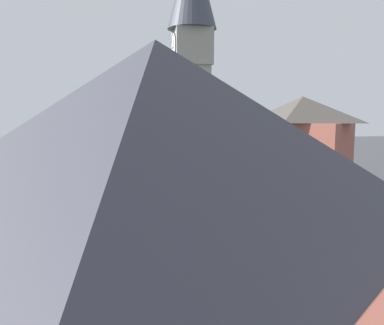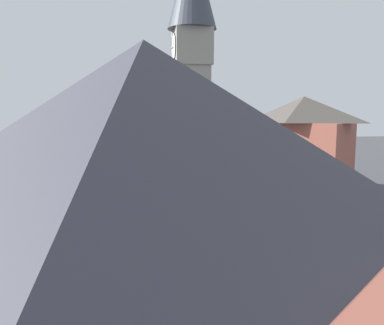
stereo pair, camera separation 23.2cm
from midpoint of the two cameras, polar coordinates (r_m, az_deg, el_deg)
name	(u,v)px [view 2 (the right image)]	position (r m, az deg, el deg)	size (l,w,h in m)	color
ground_plane	(192,234)	(31.47, 0.21, -10.36)	(200.00, 200.00, 0.00)	#424247
clock_tower	(192,62)	(30.13, 0.23, 14.55)	(3.66, 3.66, 22.76)	gray
car_blue_kerb	(207,200)	(39.33, 2.36, -5.52)	(4.14, 1.84, 1.53)	red
car_silver_kerb	(284,206)	(37.84, 13.53, -6.26)	(2.06, 4.25, 1.53)	black
car_red_corner	(111,242)	(27.84, -11.52, -11.31)	(4.04, 4.17, 1.53)	white
car_white_side	(299,248)	(27.15, 15.65, -11.94)	(4.04, 4.18, 1.53)	gold
car_black_far	(37,277)	(23.47, -21.41, -15.39)	(3.52, 4.42, 1.53)	#236B38
pedestrian	(80,229)	(30.46, -15.90, -9.29)	(0.54, 0.30, 1.69)	#706656
tree	(193,197)	(21.43, 0.48, -5.07)	(6.19, 6.19, 8.12)	brown
building_terrace_right	(303,144)	(47.83, 16.00, 2.63)	(12.65, 12.19, 11.32)	#995142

